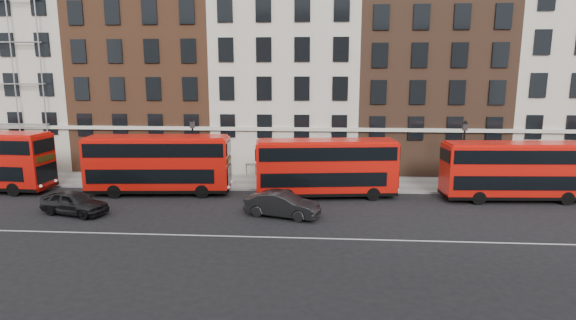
# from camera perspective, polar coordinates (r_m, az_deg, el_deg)

# --- Properties ---
(ground) EXTENTS (120.00, 120.00, 0.00)m
(ground) POSITION_cam_1_polar(r_m,az_deg,el_deg) (26.93, -2.81, -8.26)
(ground) COLOR black
(ground) RESTS_ON ground
(pavement) EXTENTS (80.00, 5.00, 0.15)m
(pavement) POSITION_cam_1_polar(r_m,az_deg,el_deg) (36.95, -0.91, -2.85)
(pavement) COLOR gray
(pavement) RESTS_ON ground
(kerb) EXTENTS (80.00, 0.30, 0.16)m
(kerb) POSITION_cam_1_polar(r_m,az_deg,el_deg) (34.53, -1.26, -3.81)
(kerb) COLOR gray
(kerb) RESTS_ON ground
(road_centre_line) EXTENTS (70.00, 0.12, 0.01)m
(road_centre_line) POSITION_cam_1_polar(r_m,az_deg,el_deg) (25.06, -3.36, -9.73)
(road_centre_line) COLOR white
(road_centre_line) RESTS_ON ground
(building_terrace) EXTENTS (64.00, 11.95, 22.00)m
(building_terrace) POSITION_cam_1_polar(r_m,az_deg,el_deg) (43.31, -0.52, 12.71)
(building_terrace) COLOR #BBB3A1
(building_terrace) RESTS_ON ground
(bus_b) EXTENTS (10.58, 3.27, 4.38)m
(bus_b) POSITION_cam_1_polar(r_m,az_deg,el_deg) (34.47, -16.18, -0.40)
(bus_b) COLOR red
(bus_b) RESTS_ON ground
(bus_c) EXTENTS (10.27, 3.59, 4.23)m
(bus_c) POSITION_cam_1_polar(r_m,az_deg,el_deg) (32.39, 4.80, -0.86)
(bus_c) COLOR red
(bus_c) RESTS_ON ground
(bus_d) EXTENTS (10.02, 2.93, 4.16)m
(bus_d) POSITION_cam_1_polar(r_m,az_deg,el_deg) (35.18, 26.82, -1.12)
(bus_d) COLOR red
(bus_d) RESTS_ON ground
(car_rear) EXTENTS (4.76, 2.92, 1.51)m
(car_rear) POSITION_cam_1_polar(r_m,az_deg,el_deg) (31.81, -25.49, -4.90)
(car_rear) COLOR black
(car_rear) RESTS_ON ground
(car_front) EXTENTS (4.96, 2.90, 1.54)m
(car_front) POSITION_cam_1_polar(r_m,az_deg,el_deg) (28.28, -0.76, -5.67)
(car_front) COLOR black
(car_front) RESTS_ON ground
(lamp_post_left) EXTENTS (0.44, 0.44, 5.33)m
(lamp_post_left) POSITION_cam_1_polar(r_m,az_deg,el_deg) (35.86, -11.93, 1.40)
(lamp_post_left) COLOR black
(lamp_post_left) RESTS_ON pavement
(lamp_post_right) EXTENTS (0.44, 0.44, 5.33)m
(lamp_post_right) POSITION_cam_1_polar(r_m,az_deg,el_deg) (35.96, 21.35, 0.91)
(lamp_post_right) COLOR black
(lamp_post_right) RESTS_ON pavement
(iron_railings) EXTENTS (6.60, 0.06, 1.00)m
(iron_railings) POSITION_cam_1_polar(r_m,az_deg,el_deg) (38.96, -0.64, -1.26)
(iron_railings) COLOR black
(iron_railings) RESTS_ON pavement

